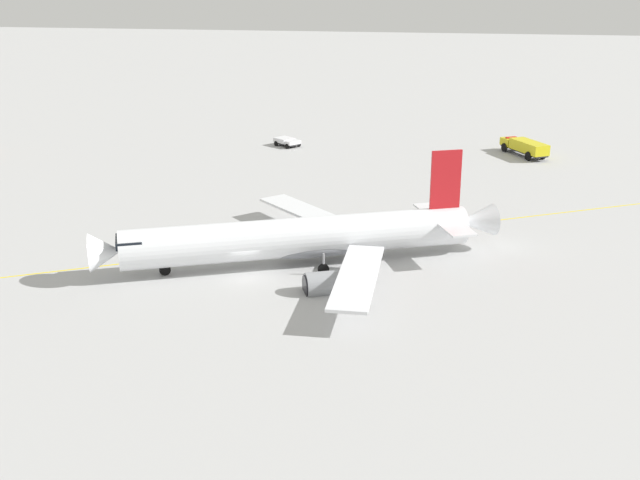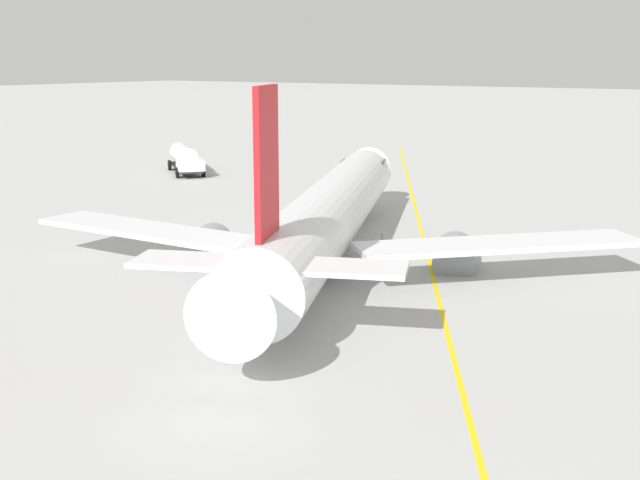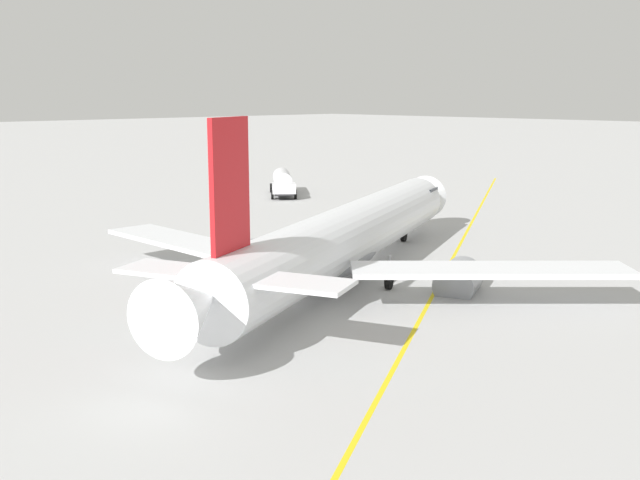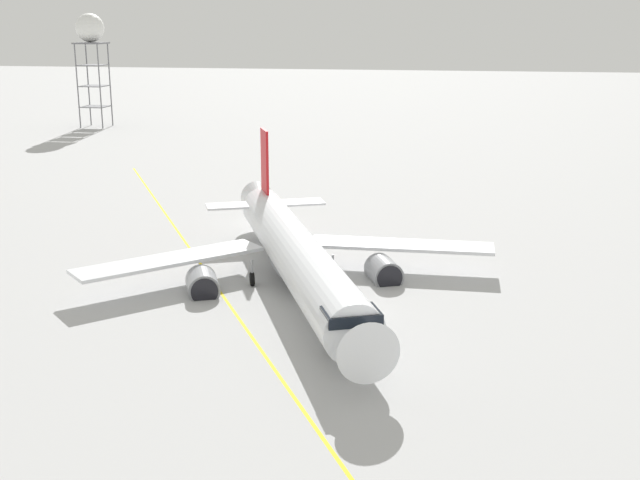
{
  "view_description": "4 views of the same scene",
  "coord_description": "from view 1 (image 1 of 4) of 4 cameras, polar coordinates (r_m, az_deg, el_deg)",
  "views": [
    {
      "loc": [
        19.17,
        -68.09,
        28.09
      ],
      "look_at": [
        6.49,
        3.84,
        2.71
      ],
      "focal_mm": 44.21,
      "sensor_mm": 36.0,
      "label": 1
    },
    {
      "loc": [
        43.75,
        29.24,
        11.77
      ],
      "look_at": [
        15.82,
        10.86,
        4.27
      ],
      "focal_mm": 45.34,
      "sensor_mm": 36.0,
      "label": 2
    },
    {
      "loc": [
        38.16,
        36.12,
        11.73
      ],
      "look_at": [
        5.77,
        2.84,
        2.56
      ],
      "focal_mm": 41.27,
      "sensor_mm": 36.0,
      "label": 3
    },
    {
      "loc": [
        -55.41,
        -8.7,
        20.67
      ],
      "look_at": [
        3.43,
        1.94,
        4.4
      ],
      "focal_mm": 45.38,
      "sensor_mm": 36.0,
      "label": 4
    }
  ],
  "objects": [
    {
      "name": "airliner_main",
      "position": [
        77.94,
        -1.19,
        0.09
      ],
      "size": [
        38.88,
        32.39,
        11.37
      ],
      "rotation": [
        0.0,
        0.0,
        3.55
      ],
      "color": "white",
      "rests_on": "ground_plane"
    },
    {
      "name": "fire_tender_truck",
      "position": [
        128.08,
        14.61,
        6.58
      ],
      "size": [
        7.23,
        9.75,
        2.5
      ],
      "rotation": [
        0.0,
        0.0,
        2.1
      ],
      "color": "#232326",
      "rests_on": "ground_plane"
    },
    {
      "name": "taxiway_centreline",
      "position": [
        83.67,
        -3.79,
        -0.49
      ],
      "size": [
        106.91,
        60.34,
        0.01
      ],
      "rotation": [
        0.0,
        0.0,
        3.65
      ],
      "color": "yellow",
      "rests_on": "ground_plane"
    },
    {
      "name": "ground_plane",
      "position": [
        76.11,
        -5.33,
        -2.58
      ],
      "size": [
        600.0,
        600.0,
        0.0
      ],
      "primitive_type": "plane",
      "color": "#B2B2B2"
    },
    {
      "name": "pushback_tug_truck",
      "position": [
        131.26,
        -2.42,
        7.15
      ],
      "size": [
        4.92,
        4.63,
        1.3
      ],
      "rotation": [
        0.0,
        0.0,
        5.61
      ],
      "color": "#232326",
      "rests_on": "ground_plane"
    }
  ]
}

